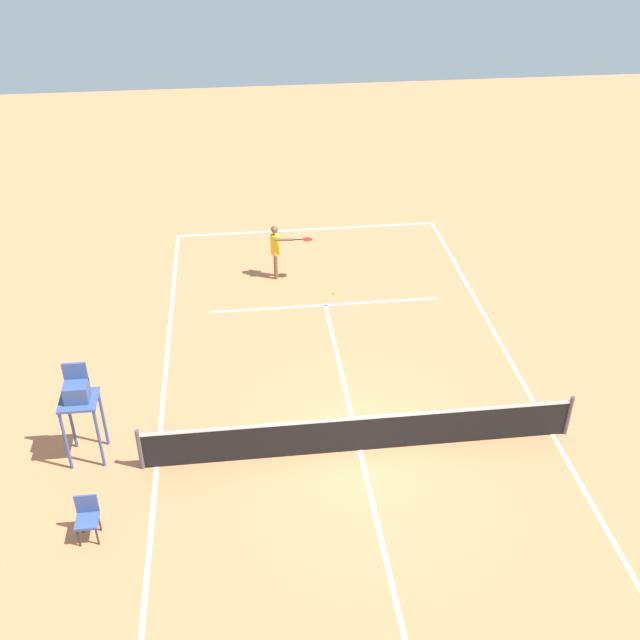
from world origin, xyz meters
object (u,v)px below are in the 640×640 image
object	(u,v)px
player_serving	(277,247)
umpire_chair	(78,399)
tennis_ball	(334,293)
courtside_chair_near	(87,516)

from	to	relation	value
player_serving	umpire_chair	world-z (taller)	umpire_chair
tennis_ball	courtside_chair_near	bearing A→B (deg)	55.39
player_serving	umpire_chair	bearing A→B (deg)	-27.15
tennis_ball	courtside_chair_near	size ratio (longest dim) A/B	0.07
courtside_chair_near	umpire_chair	bearing A→B (deg)	-81.93
umpire_chair	player_serving	bearing A→B (deg)	-121.91
player_serving	courtside_chair_near	distance (m)	10.89
tennis_ball	courtside_chair_near	xyz separation A→B (m)	(6.02, 8.73, 0.50)
player_serving	umpire_chair	xyz separation A→B (m)	(4.73, 7.60, 0.55)
tennis_ball	umpire_chair	xyz separation A→B (m)	(6.35, 6.38, 1.57)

